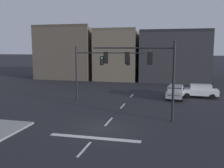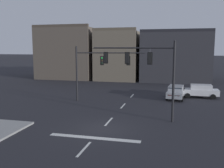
% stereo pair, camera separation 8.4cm
% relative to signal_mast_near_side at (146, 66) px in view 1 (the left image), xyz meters
% --- Properties ---
extents(ground_plane, '(400.00, 400.00, 0.00)m').
position_rel_signal_mast_near_side_xyz_m(ground_plane, '(-2.82, -3.53, -4.61)').
color(ground_plane, '#232328').
extents(stop_bar_paint, '(6.40, 0.50, 0.01)m').
position_rel_signal_mast_near_side_xyz_m(stop_bar_paint, '(-2.82, -5.53, -4.60)').
color(stop_bar_paint, silver).
rests_on(stop_bar_paint, ground).
extents(lane_centreline, '(0.16, 26.40, 0.01)m').
position_rel_signal_mast_near_side_xyz_m(lane_centreline, '(-2.82, -1.53, -4.60)').
color(lane_centreline, silver).
rests_on(lane_centreline, ground).
extents(signal_mast_near_side, '(7.17, 1.09, 6.70)m').
position_rel_signal_mast_near_side_xyz_m(signal_mast_near_side, '(0.00, 0.00, 0.00)').
color(signal_mast_near_side, black).
rests_on(signal_mast_near_side, ground).
extents(signal_mast_far_side, '(7.75, 0.86, 6.30)m').
position_rel_signal_mast_near_side_xyz_m(signal_mast_far_side, '(-6.17, 6.04, -0.45)').
color(signal_mast_far_side, black).
rests_on(signal_mast_far_side, ground).
extents(car_lot_nearside, '(2.28, 4.59, 1.61)m').
position_rel_signal_mast_near_side_xyz_m(car_lot_nearside, '(2.60, 9.71, -3.75)').
color(car_lot_nearside, '#9EA0A5').
rests_on(car_lot_nearside, ground).
extents(car_lot_middle, '(4.46, 1.93, 1.61)m').
position_rel_signal_mast_near_side_xyz_m(car_lot_middle, '(5.49, 11.22, -3.75)').
color(car_lot_middle, silver).
rests_on(car_lot_middle, ground).
extents(building_row, '(32.63, 11.76, 10.38)m').
position_rel_signal_mast_near_side_xyz_m(building_row, '(-8.26, 28.33, 0.04)').
color(building_row, brown).
rests_on(building_row, ground).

